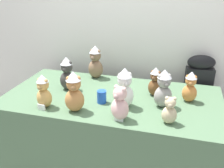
# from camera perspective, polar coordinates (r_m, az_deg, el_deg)

# --- Properties ---
(wall_back) EXTENTS (7.00, 0.08, 2.60)m
(wall_back) POSITION_cam_1_polar(r_m,az_deg,el_deg) (2.85, 4.14, 13.91)
(wall_back) COLOR silver
(wall_back) RESTS_ON ground_plane
(display_table) EXTENTS (1.94, 0.99, 0.74)m
(display_table) POSITION_cam_1_polar(r_m,az_deg,el_deg) (2.50, 0.00, -10.39)
(display_table) COLOR #4C6B4C
(display_table) RESTS_ON ground_plane
(instrument_case) EXTENTS (0.29, 0.15, 1.01)m
(instrument_case) POSITION_cam_1_polar(r_m,az_deg,el_deg) (2.92, 18.26, -3.31)
(instrument_case) COLOR black
(instrument_case) RESTS_ON ground_plane
(teddy_bear_mocha) EXTENTS (0.18, 0.15, 0.35)m
(teddy_bear_mocha) POSITION_cam_1_polar(r_m,az_deg,el_deg) (2.69, -3.71, 4.87)
(teddy_bear_mocha) COLOR #7F6047
(teddy_bear_mocha) RESTS_ON display_table
(teddy_bear_sand) EXTENTS (0.12, 0.10, 0.22)m
(teddy_bear_sand) POSITION_cam_1_polar(r_m,az_deg,el_deg) (1.91, 12.72, -5.90)
(teddy_bear_sand) COLOR #CCB78E
(teddy_bear_sand) RESTS_ON display_table
(teddy_bear_charcoal) EXTENTS (0.15, 0.13, 0.32)m
(teddy_bear_charcoal) POSITION_cam_1_polar(r_m,az_deg,el_deg) (2.44, -9.98, 2.25)
(teddy_bear_charcoal) COLOR #383533
(teddy_bear_charcoal) RESTS_ON display_table
(teddy_bear_ginger) EXTENTS (0.13, 0.11, 0.28)m
(teddy_bear_ginger) POSITION_cam_1_polar(r_m,az_deg,el_deg) (2.27, 17.05, -0.66)
(teddy_bear_ginger) COLOR #D17F3D
(teddy_bear_ginger) RESTS_ON display_table
(teddy_bear_chestnut) EXTENTS (0.14, 0.13, 0.27)m
(teddy_bear_chestnut) POSITION_cam_1_polar(r_m,az_deg,el_deg) (2.32, 9.60, 0.48)
(teddy_bear_chestnut) COLOR brown
(teddy_bear_chestnut) RESTS_ON display_table
(teddy_bear_ash) EXTENTS (0.19, 0.18, 0.33)m
(teddy_bear_ash) POSITION_cam_1_polar(r_m,az_deg,el_deg) (2.12, 11.45, -1.06)
(teddy_bear_ash) COLOR gray
(teddy_bear_ash) RESTS_ON display_table
(teddy_bear_snow) EXTENTS (0.20, 0.19, 0.34)m
(teddy_bear_snow) POSITION_cam_1_polar(r_m,az_deg,el_deg) (2.07, 2.81, -0.97)
(teddy_bear_snow) COLOR white
(teddy_bear_snow) RESTS_ON display_table
(teddy_bear_caramel) EXTENTS (0.19, 0.18, 0.34)m
(teddy_bear_caramel) POSITION_cam_1_polar(r_m,az_deg,el_deg) (2.02, -8.45, -1.80)
(teddy_bear_caramel) COLOR #B27A42
(teddy_bear_caramel) RESTS_ON display_table
(teddy_bear_honey) EXTENTS (0.14, 0.13, 0.29)m
(teddy_bear_honey) POSITION_cam_1_polar(r_m,az_deg,el_deg) (2.15, -15.04, -1.61)
(teddy_bear_honey) COLOR tan
(teddy_bear_honey) RESTS_ON display_table
(teddy_bear_blush) EXTENTS (0.18, 0.17, 0.28)m
(teddy_bear_blush) POSITION_cam_1_polar(r_m,az_deg,el_deg) (1.90, 1.76, -4.51)
(teddy_bear_blush) COLOR beige
(teddy_bear_blush) RESTS_ON display_table
(party_cup_blue) EXTENTS (0.08, 0.08, 0.11)m
(party_cup_blue) POSITION_cam_1_polar(r_m,az_deg,el_deg) (2.18, -2.31, -2.86)
(party_cup_blue) COLOR blue
(party_cup_blue) RESTS_ON display_table
(name_card_front_left) EXTENTS (0.07, 0.01, 0.05)m
(name_card_front_left) POSITION_cam_1_polar(r_m,az_deg,el_deg) (1.93, 1.51, -7.67)
(name_card_front_left) COLOR white
(name_card_front_left) RESTS_ON display_table
(name_card_front_middle) EXTENTS (0.07, 0.01, 0.05)m
(name_card_front_middle) POSITION_cam_1_polar(r_m,az_deg,el_deg) (2.15, -15.50, -5.03)
(name_card_front_middle) COLOR white
(name_card_front_middle) RESTS_ON display_table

